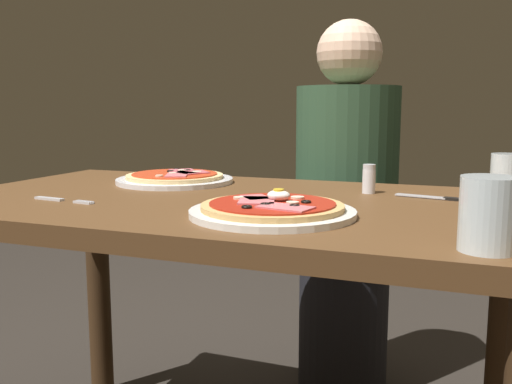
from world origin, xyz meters
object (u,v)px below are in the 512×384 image
Objects in this scene: pizza_across_left at (175,178)px; fork at (59,200)px; pizza_foreground at (272,209)px; water_glass_far at (506,176)px; dining_table at (229,250)px; water_glass_near at (488,219)px; knife at (447,198)px; salt_shaker at (369,179)px; diner_person at (345,220)px.

fork is at bearing -104.43° from pizza_across_left.
pizza_foreground is 0.61m from water_glass_far.
dining_table is 8.11× the size of fork.
dining_table is at bearing 134.91° from pizza_foreground.
knife is at bearing 99.14° from water_glass_near.
fork is (-0.32, -0.16, 0.12)m from dining_table.
pizza_across_left is 4.54× the size of salt_shaker.
pizza_foreground is 2.94× the size of water_glass_near.
pizza_across_left is 0.68m from knife.
fork is 2.36× the size of salt_shaker.
dining_table is 0.32m from pizza_across_left.
fork is at bearing 60.62° from diner_person.
fork is (-0.48, -0.00, -0.01)m from pizza_foreground.
water_glass_far reaches higher than pizza_across_left.
water_glass_near is at bearing 112.86° from diner_person.
pizza_across_left is 0.51m from salt_shaker.
dining_table is 12.33× the size of water_glass_near.
pizza_foreground is 1.93× the size of fork.
salt_shaker is at bearing -159.92° from water_glass_far.
water_glass_far is at bearing 49.53° from knife.
water_glass_near is 0.66× the size of fork.
diner_person is at bearing 92.12° from pizza_foreground.
water_glass_far is 0.58× the size of fork.
pizza_across_left is at bearing 138.91° from pizza_foreground.
water_glass_near reaches higher than fork.
diner_person reaches higher than pizza_across_left.
salt_shaker reaches higher than pizza_foreground.
salt_shaker is at bearing 29.88° from fork.
fork is at bearing -153.19° from water_glass_far.
salt_shaker is at bearing -0.22° from pizza_across_left.
dining_table is 0.36m from salt_shaker.
pizza_across_left is at bearing 179.78° from salt_shaker.
diner_person reaches higher than water_glass_far.
water_glass_far reaches higher than salt_shaker.
pizza_foreground reaches higher than fork.
pizza_across_left reaches higher than fork.
pizza_foreground is at bearing -132.78° from water_glass_far.
fork is (-0.89, -0.45, -0.04)m from water_glass_far.
water_glass_far is 0.19m from knife.
dining_table is at bearing -146.02° from salt_shaker.
water_glass_far is (0.41, 0.44, 0.03)m from pizza_foreground.
dining_table is 0.48m from knife.
pizza_across_left is at bearing 141.83° from dining_table.
diner_person is (-0.15, 0.45, -0.19)m from salt_shaker.
pizza_across_left is 0.60m from diner_person.
pizza_across_left is 1.56× the size of knife.
knife is (0.44, 0.15, 0.12)m from dining_table.
pizza_foreground is 0.48m from fork.
diner_person reaches higher than water_glass_near.
salt_shaker is at bearing 117.34° from water_glass_near.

